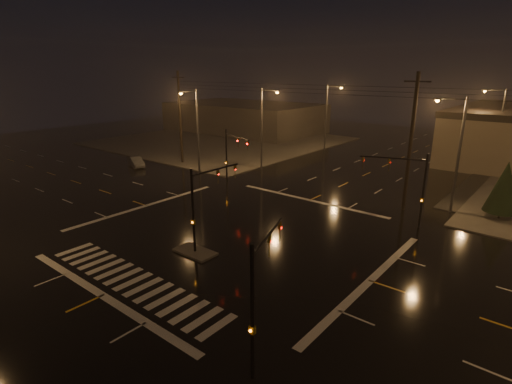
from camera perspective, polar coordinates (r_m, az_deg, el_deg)
ground at (r=30.77m, az=-3.18°, el=-6.16°), size 140.00×140.00×0.00m
sidewalk_nw at (r=71.71m, az=-4.95°, el=7.32°), size 36.00×36.00×0.12m
median_island at (r=28.18m, az=-8.70°, el=-8.45°), size 3.00×1.60×0.15m
crosswalk at (r=25.53m, az=-17.15°, el=-12.09°), size 15.00×2.60×0.01m
stop_bar_near at (r=24.67m, az=-21.07°, el=-13.61°), size 16.00×0.50×0.01m
stop_bar_far at (r=39.07m, az=7.69°, el=-1.16°), size 16.00×0.50×0.01m
commercial_block at (r=83.45m, az=-1.72°, el=10.64°), size 30.00×18.00×5.60m
signal_mast_median at (r=27.41m, az=-7.61°, el=-0.87°), size 0.25×4.59×6.00m
signal_mast_ne at (r=33.51m, az=21.11°, el=1.50°), size 4.84×1.86×6.00m
signal_mast_nw at (r=42.98m, az=-3.62°, el=5.86°), size 4.84×1.86×6.00m
signal_mast_se at (r=16.52m, az=0.41°, el=-13.54°), size 1.55×3.87×6.00m
streetlight_1 at (r=49.67m, az=1.10°, el=9.75°), size 2.77×0.32×10.00m
streetlight_2 at (r=62.98m, az=10.26°, el=11.04°), size 2.77×0.32×10.00m
streetlight_3 at (r=38.23m, az=26.65°, el=5.75°), size 2.77×0.32×10.00m
streetlight_4 at (r=57.76m, az=31.25°, el=8.35°), size 2.77×0.32×10.00m
streetlight_5 at (r=47.94m, az=-8.62°, el=9.30°), size 0.32×2.77×10.00m
utility_pole_0 at (r=54.22m, az=-10.79°, el=10.43°), size 2.20×0.32×12.00m
utility_pole_1 at (r=37.08m, az=21.22°, el=6.62°), size 2.20×0.32×12.00m
conifer_0 at (r=38.86m, az=31.96°, el=0.63°), size 2.75×2.75×5.00m
car_crossing at (r=54.40m, az=-16.77°, el=4.15°), size 4.13×2.64×1.28m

